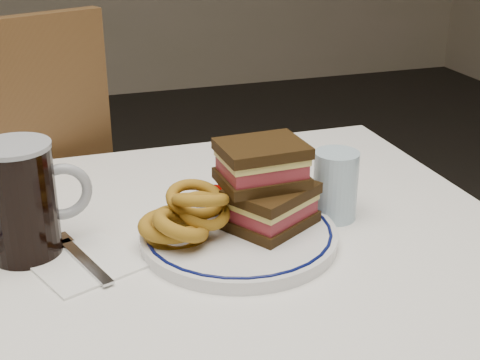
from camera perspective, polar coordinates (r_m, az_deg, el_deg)
name	(u,v)px	position (r m, az deg, el deg)	size (l,w,h in m)	color
dining_table	(106,327)	(1.01, -11.40, -12.19)	(1.27, 0.87, 0.75)	silver
main_plate	(239,235)	(0.98, -0.09, -4.73)	(0.29, 0.29, 0.02)	silver
reuben_sandwich	(267,185)	(0.97, 2.28, -0.42)	(0.15, 0.14, 0.13)	black
onion_rings_main	(186,217)	(0.95, -4.67, -3.14)	(0.13, 0.12, 0.10)	brown
ketchup_ramekin	(214,199)	(1.03, -2.26, -1.64)	(0.06, 0.06, 0.03)	silver
beer_mug	(23,199)	(0.97, -18.01, -1.58)	(0.15, 0.10, 0.17)	black
water_glass	(335,185)	(1.05, 8.14, -0.46)	(0.07, 0.07, 0.11)	#A6C3D6
napkin_fork	(84,262)	(0.96, -13.15, -6.84)	(0.17, 0.18, 0.01)	white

